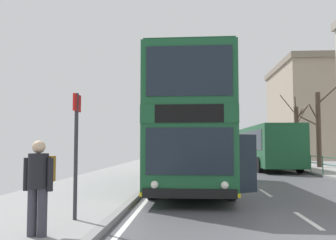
# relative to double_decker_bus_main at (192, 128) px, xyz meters

# --- Properties ---
(double_decker_bus_main) EXTENTS (3.24, 10.60, 4.54)m
(double_decker_bus_main) POSITION_rel_double_decker_bus_main_xyz_m (0.00, 0.00, 0.00)
(double_decker_bus_main) COLOR #19512D
(double_decker_bus_main) RESTS_ON ground
(background_bus_far_lane) EXTENTS (2.86, 10.57, 2.96)m
(background_bus_far_lane) POSITION_rel_double_decker_bus_main_xyz_m (5.24, 11.94, -0.74)
(background_bus_far_lane) COLOR #19512D
(background_bus_far_lane) RESTS_ON ground
(pedestrian_railing_far_kerb) EXTENTS (0.05, 26.62, 0.96)m
(pedestrian_railing_far_kerb) POSITION_rel_double_decker_bus_main_xyz_m (7.00, 4.87, -1.58)
(pedestrian_railing_far_kerb) COLOR #236B4C
(pedestrian_railing_far_kerb) RESTS_ON ground
(pedestrian_with_backpack) EXTENTS (0.55, 0.55, 1.61)m
(pedestrian_with_backpack) POSITION_rel_double_decker_bus_main_xyz_m (-2.62, -8.47, -1.30)
(pedestrian_with_backpack) COLOR #383842
(pedestrian_with_backpack) RESTS_ON ground
(bus_stop_sign_near) EXTENTS (0.08, 0.44, 2.62)m
(bus_stop_sign_near) POSITION_rel_double_decker_bus_main_xyz_m (-2.43, -7.07, -0.62)
(bus_stop_sign_near) COLOR #2D2D33
(bus_stop_sign_near) RESTS_ON ground
(bare_tree_far_00) EXTENTS (2.51, 1.38, 5.81)m
(bare_tree_far_00) POSITION_rel_double_decker_bus_main_xyz_m (8.98, 17.90, 0.38)
(bare_tree_far_00) COLOR #423328
(bare_tree_far_00) RESTS_ON ground
(bare_tree_far_02) EXTENTS (2.35, 1.65, 5.63)m
(bare_tree_far_02) POSITION_rel_double_decker_bus_main_xyz_m (8.92, 12.17, 0.53)
(bare_tree_far_02) COLOR #423328
(bare_tree_far_02) RESTS_ON ground
(background_building_00) EXTENTS (10.40, 14.76, 11.86)m
(background_building_00) POSITION_rel_double_decker_bus_main_xyz_m (15.88, 32.89, 3.59)
(background_building_00) COLOR gray
(background_building_00) RESTS_ON ground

